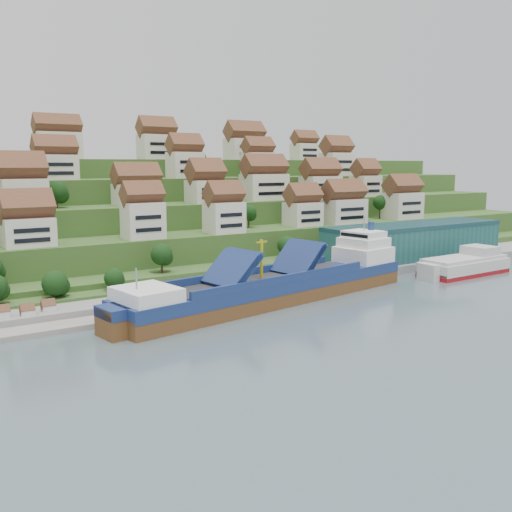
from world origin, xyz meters
TOP-DOWN VIEW (x-y plane):
  - ground at (0.00, 0.00)m, footprint 300.00×300.00m
  - quay at (20.00, 15.00)m, footprint 180.00×14.00m
  - pebble_beach at (-58.00, 12.00)m, footprint 45.00×20.00m
  - hillside at (0.00, 103.55)m, footprint 260.00×128.00m
  - hillside_village at (1.10, 60.59)m, footprint 154.75×61.80m
  - hillside_trees at (-8.38, 48.67)m, footprint 142.76×62.19m
  - warehouse at (52.00, 17.00)m, footprint 60.00×15.00m
  - flagpole at (18.11, 10.00)m, footprint 1.28×0.16m
  - beach_huts at (-60.00, 10.75)m, footprint 14.40×3.70m
  - cargo_ship at (-7.19, 1.55)m, footprint 75.51×22.83m
  - second_ship at (51.87, -1.21)m, footprint 27.27×10.58m

SIDE VIEW (x-z plane):
  - ground at x=0.00m, z-range 0.00..0.00m
  - pebble_beach at x=-58.00m, z-range 0.00..1.00m
  - quay at x=20.00m, z-range 0.00..2.20m
  - beach_huts at x=-60.00m, z-range 1.00..3.20m
  - second_ship at x=51.87m, z-range -1.55..6.29m
  - cargo_ship at x=-7.19m, z-range -5.08..11.43m
  - flagpole at x=18.11m, z-range 2.88..10.88m
  - warehouse at x=52.00m, z-range 2.20..12.20m
  - hillside at x=0.00m, z-range -4.84..26.16m
  - hillside_trees at x=-8.38m, z-range 2.76..33.99m
  - hillside_village at x=1.10m, z-range 10.11..38.51m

